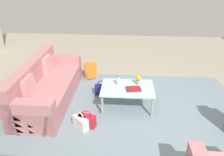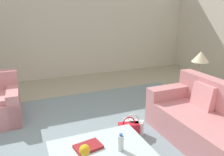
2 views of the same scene
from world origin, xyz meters
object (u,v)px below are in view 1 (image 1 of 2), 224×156
(coffee_table_book, at_px, (133,89))
(handbag_navy, at_px, (102,89))
(flower_vase, at_px, (138,79))
(handbag_red, at_px, (87,121))
(couch, at_px, (46,88))
(water_bottle, at_px, (118,81))
(handbag_white, at_px, (81,122))
(backpack_orange, at_px, (91,71))
(coffee_table, at_px, (127,90))

(coffee_table_book, xyz_separation_m, handbag_navy, (0.72, -0.52, -0.34))
(flower_vase, relative_size, handbag_red, 0.57)
(handbag_red, xyz_separation_m, handbag_navy, (-0.14, -1.19, 0.00))
(couch, height_order, water_bottle, couch)
(couch, relative_size, handbag_white, 6.65)
(flower_vase, xyz_separation_m, backpack_orange, (1.22, -1.14, -0.38))
(handbag_navy, distance_m, handbag_white, 1.27)
(coffee_table_book, bearing_deg, handbag_navy, -45.93)
(coffee_table, height_order, coffee_table_book, coffee_table_book)
(coffee_table_book, relative_size, handbag_white, 0.83)
(coffee_table, bearing_deg, handbag_navy, -36.60)
(coffee_table_book, height_order, handbag_white, coffee_table_book)
(coffee_table_book, xyz_separation_m, flower_vase, (-0.10, -0.23, 0.11))
(couch, bearing_deg, flower_vase, -178.58)
(coffee_table, height_order, handbag_red, coffee_table)
(coffee_table, height_order, handbag_navy, coffee_table)
(couch, distance_m, water_bottle, 1.61)
(handbag_navy, bearing_deg, water_bottle, 139.16)
(handbag_red, bearing_deg, coffee_table, -134.73)
(coffee_table, xyz_separation_m, flower_vase, (-0.22, -0.15, 0.17))
(coffee_table_book, bearing_deg, handbag_red, 27.93)
(coffee_table_book, bearing_deg, water_bottle, -39.17)
(handbag_navy, bearing_deg, couch, 16.03)
(handbag_red, bearing_deg, handbag_navy, -96.53)
(coffee_table, xyz_separation_m, backpack_orange, (1.00, -1.29, -0.21))
(backpack_orange, bearing_deg, couch, 56.10)
(couch, distance_m, coffee_table_book, 1.93)
(coffee_table, relative_size, handbag_navy, 3.05)
(coffee_table, distance_m, coffee_table_book, 0.16)
(coffee_table, height_order, water_bottle, water_bottle)
(water_bottle, xyz_separation_m, coffee_table_book, (-0.32, 0.18, -0.08))
(coffee_table, distance_m, water_bottle, 0.27)
(couch, relative_size, handbag_navy, 6.65)
(flower_vase, bearing_deg, coffee_table_book, 66.50)
(water_bottle, xyz_separation_m, backpack_orange, (0.80, -1.19, -0.35))
(couch, distance_m, backpack_orange, 1.44)
(handbag_red, bearing_deg, backpack_orange, -82.62)
(handbag_white, distance_m, backpack_orange, 2.10)
(water_bottle, bearing_deg, handbag_navy, -40.84)
(handbag_white, xyz_separation_m, backpack_orange, (0.15, -2.09, 0.06))
(coffee_table_book, relative_size, handbag_navy, 0.83)
(coffee_table_book, height_order, backpack_orange, coffee_table_book)
(water_bottle, bearing_deg, coffee_table, 153.43)
(flower_vase, height_order, handbag_white, flower_vase)
(handbag_navy, bearing_deg, coffee_table_book, 143.88)
(handbag_red, distance_m, backpack_orange, 2.05)
(backpack_orange, bearing_deg, flower_vase, 136.87)
(couch, distance_m, handbag_red, 1.37)
(flower_vase, distance_m, backpack_orange, 1.71)
(coffee_table_book, xyz_separation_m, handbag_red, (0.85, 0.66, -0.34))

